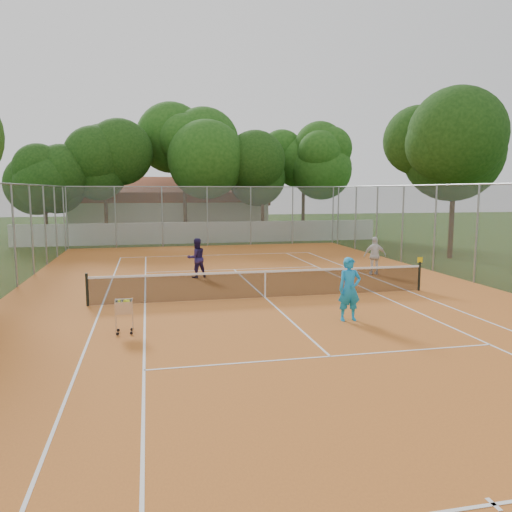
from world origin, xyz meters
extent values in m
plane|color=#1D380F|center=(0.00, 0.00, 0.00)|extent=(120.00, 120.00, 0.00)
cube|color=#C16825|center=(0.00, 0.00, 0.01)|extent=(18.00, 34.00, 0.02)
cube|color=white|center=(0.00, 0.00, 0.02)|extent=(10.98, 23.78, 0.01)
cube|color=black|center=(0.00, 0.00, 0.51)|extent=(11.88, 0.10, 0.98)
cube|color=slate|center=(0.00, 0.00, 2.00)|extent=(18.00, 34.00, 4.00)
cube|color=white|center=(0.00, 19.00, 0.75)|extent=(26.00, 0.30, 1.50)
cube|color=beige|center=(-2.00, 29.00, 2.20)|extent=(16.40, 9.00, 4.40)
cube|color=black|center=(0.00, 22.00, 5.00)|extent=(29.00, 19.00, 10.00)
imported|color=#188DD2|center=(1.65, -3.52, 0.94)|extent=(0.68, 0.45, 1.84)
imported|color=#211848|center=(-1.95, 4.58, 0.87)|extent=(0.98, 0.86, 1.70)
imported|color=silver|center=(5.90, 3.70, 0.87)|extent=(1.05, 0.59, 1.70)
cube|color=silver|center=(-4.62, -3.52, 0.51)|extent=(0.55, 0.55, 0.97)
camera|label=1|loc=(-3.95, -16.67, 3.75)|focal=35.00mm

